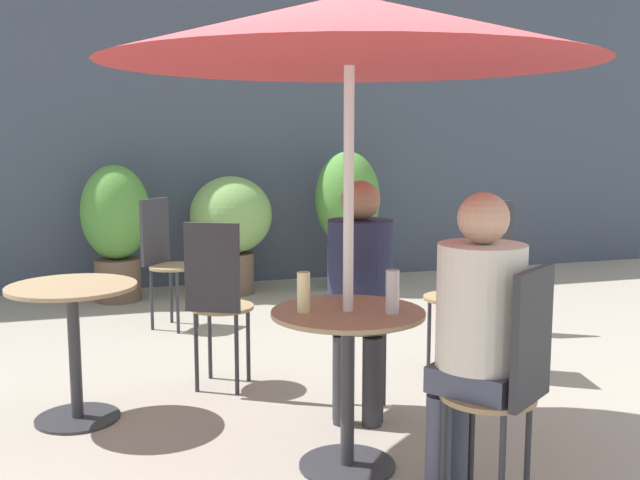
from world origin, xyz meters
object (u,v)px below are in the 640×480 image
Objects in this scene: bistro_chair_0 at (511,372)px; bistro_chair_3 at (163,251)px; beer_glass_1 at (392,292)px; seated_person_1 at (360,277)px; cafe_table_far at (74,326)px; bistro_chair_4 at (217,291)px; cafe_table_near at (348,357)px; umbrella at (349,30)px; beer_glass_0 at (304,292)px; bistro_chair_2 at (488,253)px; seated_person_0 at (477,323)px; bistro_chair_1 at (362,301)px; potted_plant_1 at (231,223)px; potted_plant_0 at (116,224)px; bistro_chair_5 at (469,280)px; potted_plant_2 at (347,209)px.

bistro_chair_0 and bistro_chair_3 have the same top height.
beer_glass_1 is (0.68, -2.80, 0.21)m from bistro_chair_3.
seated_person_1 reaches higher than bistro_chair_0.
cafe_table_far is 0.72× the size of bistro_chair_4.
cafe_table_near is 1.36m from umbrella.
bistro_chair_3 is 2.69m from beer_glass_0.
seated_person_0 reaches higher than bistro_chair_2.
umbrella is at bearing 147.94° from beer_glass_1.
beer_glass_1 is at bearing -123.33° from bistro_chair_3.
cafe_table_far is at bearing -164.97° from bistro_chair_1.
potted_plant_1 is (0.20, 3.74, 0.15)m from cafe_table_near.
umbrella is (0.82, -3.73, 1.18)m from potted_plant_0.
bistro_chair_3 is at bearing 100.81° from umbrella.
bistro_chair_5 is at bearing 53.91° from seated_person_1.
beer_glass_0 is at bearing -95.89° from potted_plant_1.
umbrella reaches higher than cafe_table_near.
potted_plant_2 reaches higher than cafe_table_near.
potted_plant_0 is (-0.82, 3.73, 0.18)m from cafe_table_near.
cafe_table_far is at bearing -78.76° from seated_person_0.
bistro_chair_4 is 2.66m from potted_plant_1.
cafe_table_near is 4.10× the size of beer_glass_0.
bistro_chair_2 is 0.80× the size of seated_person_1.
potted_plant_0 is (-1.07, 3.19, -0.05)m from seated_person_1.
bistro_chair_0 is 1.00× the size of bistro_chair_2.
umbrella is (0.37, -1.14, 1.28)m from bistro_chair_4.
bistro_chair_0 is 3.44m from bistro_chair_3.
potted_plant_1 is (-0.14, 4.23, -0.09)m from seated_person_0.
bistro_chair_4 is (0.14, -1.56, 0.00)m from bistro_chair_3.
potted_plant_1 is (1.33, 2.81, 0.16)m from cafe_table_far.
umbrella is (-0.25, -0.54, 1.13)m from seated_person_1.
potted_plant_0 reaches higher than beer_glass_1.
seated_person_1 reaches higher than cafe_table_far.
bistro_chair_5 is at bearing 49.13° from beer_glass_1.
potted_plant_2 is at bearing -95.92° from bistro_chair_4.
cafe_table_near is at bearing -93.00° from potted_plant_1.
bistro_chair_4 is at bearing -102.33° from potted_plant_1.
potted_plant_0 reaches higher than cafe_table_far.
seated_person_0 reaches higher than seated_person_1.
bistro_chair_1 is 1.00× the size of bistro_chair_3.
umbrella reaches higher than bistro_chair_4.
bistro_chair_0 is at bearing 142.05° from bistro_chair_4.
cafe_table_near is 1.20m from bistro_chair_4.
bistro_chair_4 is at bearing 108.12° from cafe_table_near.
potted_plant_2 is at bearing 97.20° from bistro_chair_1.
umbrella is at bearing 135.67° from bistro_chair_4.
beer_glass_1 is (-0.97, -1.12, 0.21)m from bistro_chair_5.
seated_person_1 is 0.60× the size of umbrella.
umbrella reaches higher than potted_plant_0.
beer_glass_1 is at bearing -75.72° from potted_plant_0.
bistro_chair_3 reaches higher than cafe_table_far.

